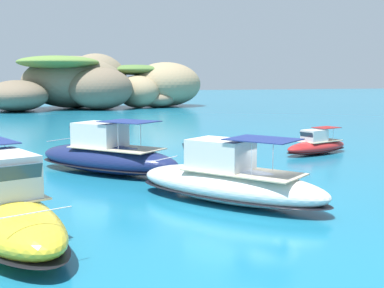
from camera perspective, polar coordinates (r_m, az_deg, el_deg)
The scene contains 6 objects.
ground_plane at distance 24.34m, azimuth 8.43°, elevation -6.28°, with size 400.00×400.00×0.00m, color #197093.
islet_large at distance 96.66m, azimuth -13.54°, elevation 6.69°, with size 27.64×22.70×10.41m.
islet_small at distance 100.69m, azimuth -3.92°, elevation 6.70°, with size 22.00×20.08×8.85m.
motorboat_navy at distance 30.99m, azimuth -9.74°, elevation -1.37°, with size 9.19×9.92×3.26m.
motorboat_red at distance 39.30m, azimuth 13.99°, elevation -0.19°, with size 6.58×3.79×1.98m.
motorboat_white at distance 23.41m, azimuth 4.16°, elevation -4.29°, with size 8.35×9.79×3.12m.
Camera 1 is at (-10.59, -21.14, 5.80)m, focal length 46.84 mm.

